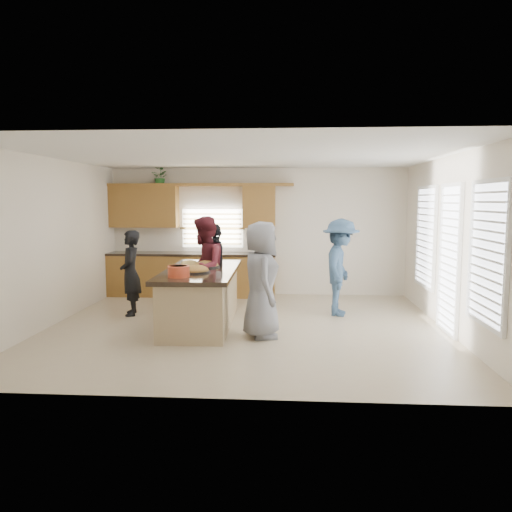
# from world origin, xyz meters

# --- Properties ---
(floor) EXTENTS (6.50, 6.50, 0.00)m
(floor) POSITION_xyz_m (0.00, 0.00, 0.00)
(floor) COLOR #B9AA8A
(floor) RESTS_ON ground
(room_shell) EXTENTS (6.52, 6.02, 2.81)m
(room_shell) POSITION_xyz_m (0.00, 0.00, 1.90)
(room_shell) COLOR silver
(room_shell) RESTS_ON ground
(back_cabinetry) EXTENTS (4.08, 0.66, 2.46)m
(back_cabinetry) POSITION_xyz_m (-1.47, 2.73, 0.91)
(back_cabinetry) COLOR olive
(back_cabinetry) RESTS_ON ground
(right_wall_glazing) EXTENTS (0.06, 4.00, 2.25)m
(right_wall_glazing) POSITION_xyz_m (3.22, -0.13, 1.34)
(right_wall_glazing) COLOR white
(right_wall_glazing) RESTS_ON ground
(island) EXTENTS (1.22, 2.73, 0.95)m
(island) POSITION_xyz_m (-0.76, 0.12, 0.45)
(island) COLOR tan
(island) RESTS_ON ground
(platter_front) EXTENTS (0.46, 0.46, 0.18)m
(platter_front) POSITION_xyz_m (-0.76, -0.27, 0.98)
(platter_front) COLOR black
(platter_front) RESTS_ON island
(platter_mid) EXTENTS (0.43, 0.43, 0.17)m
(platter_mid) POSITION_xyz_m (-0.69, 0.39, 0.98)
(platter_mid) COLOR black
(platter_mid) RESTS_ON island
(platter_back) EXTENTS (0.35, 0.35, 0.14)m
(platter_back) POSITION_xyz_m (-1.03, 0.53, 0.98)
(platter_back) COLOR black
(platter_back) RESTS_ON island
(salad_bowl) EXTENTS (0.33, 0.33, 0.17)m
(salad_bowl) POSITION_xyz_m (-0.93, -0.77, 1.04)
(salad_bowl) COLOR #E44B29
(salad_bowl) RESTS_ON island
(clear_cup) EXTENTS (0.08, 0.08, 0.11)m
(clear_cup) POSITION_xyz_m (-0.31, -0.87, 1.00)
(clear_cup) COLOR white
(clear_cup) RESTS_ON island
(plate_stack) EXTENTS (0.24, 0.24, 0.04)m
(plate_stack) POSITION_xyz_m (-0.84, 1.12, 0.97)
(plate_stack) COLOR #AB86C3
(plate_stack) RESTS_ON island
(flower_vase) EXTENTS (0.14, 0.14, 0.44)m
(flower_vase) POSITION_xyz_m (-0.85, 1.14, 1.20)
(flower_vase) COLOR silver
(flower_vase) RESTS_ON island
(potted_plant) EXTENTS (0.45, 0.42, 0.40)m
(potted_plant) POSITION_xyz_m (-2.11, 2.82, 2.60)
(potted_plant) COLOR #2D722D
(potted_plant) RESTS_ON back_cabinetry
(woman_left_back) EXTENTS (0.52, 0.65, 1.55)m
(woman_left_back) POSITION_xyz_m (-2.17, 0.77, 0.78)
(woman_left_back) COLOR black
(woman_left_back) RESTS_ON ground
(woman_left_mid) EXTENTS (0.74, 0.93, 1.82)m
(woman_left_mid) POSITION_xyz_m (-0.76, 0.49, 0.91)
(woman_left_mid) COLOR #561A21
(woman_left_mid) RESTS_ON ground
(woman_left_front) EXTENTS (0.57, 1.03, 1.66)m
(woman_left_front) POSITION_xyz_m (-0.67, 1.11, 0.83)
(woman_left_front) COLOR black
(woman_left_front) RESTS_ON ground
(woman_right_back) EXTENTS (0.88, 1.25, 1.77)m
(woman_right_back) POSITION_xyz_m (1.65, 1.02, 0.88)
(woman_right_back) COLOR #335070
(woman_right_back) RESTS_ON ground
(woman_right_front) EXTENTS (0.73, 0.96, 1.78)m
(woman_right_front) POSITION_xyz_m (0.29, -0.55, 0.89)
(woman_right_front) COLOR slate
(woman_right_front) RESTS_ON ground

